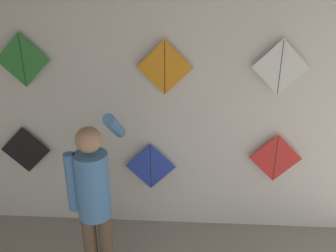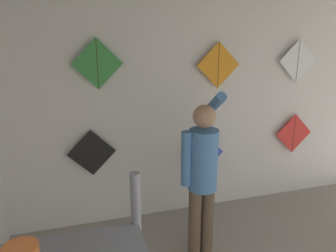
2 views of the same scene
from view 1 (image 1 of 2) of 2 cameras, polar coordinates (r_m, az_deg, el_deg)
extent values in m
cube|color=silver|center=(3.69, -2.35, 3.52)|extent=(5.30, 0.06, 2.80)
cylinder|color=brown|center=(3.48, -11.63, -18.10)|extent=(0.12, 0.12, 0.75)
cylinder|color=brown|center=(3.45, -9.35, -18.26)|extent=(0.12, 0.12, 0.75)
cylinder|color=#4C7FB7|center=(3.07, -11.40, -8.90)|extent=(0.27, 0.27, 0.57)
sphere|color=tan|center=(2.88, -12.03, -2.06)|extent=(0.20, 0.20, 0.20)
cylinder|color=#4C7FB7|center=(3.09, -14.40, -8.28)|extent=(0.09, 0.09, 0.50)
cylinder|color=#4C7FB7|center=(3.02, -8.10, -0.06)|extent=(0.09, 0.47, 0.37)
cube|color=black|center=(4.15, -20.87, -3.42)|extent=(0.52, 0.01, 0.52)
cylinder|color=black|center=(4.15, -20.88, -3.43)|extent=(0.01, 0.01, 0.50)
cube|color=blue|center=(3.89, -2.67, -6.18)|extent=(0.52, 0.01, 0.52)
cylinder|color=black|center=(3.89, -2.68, -6.20)|extent=(0.01, 0.01, 0.50)
cube|color=red|center=(3.91, 16.06, -4.73)|extent=(0.52, 0.01, 0.52)
cylinder|color=black|center=(3.91, 16.06, -4.75)|extent=(0.01, 0.01, 0.50)
cube|color=#338C38|center=(3.80, -21.31, 9.34)|extent=(0.52, 0.01, 0.52)
cylinder|color=black|center=(3.80, -21.32, 9.33)|extent=(0.01, 0.01, 0.50)
cube|color=orange|center=(3.48, -0.51, 8.88)|extent=(0.52, 0.01, 0.52)
cylinder|color=black|center=(3.48, -0.51, 8.87)|extent=(0.01, 0.01, 0.50)
cube|color=white|center=(3.57, 16.77, 8.57)|extent=(0.52, 0.01, 0.52)
cylinder|color=black|center=(3.57, 16.78, 8.56)|extent=(0.01, 0.01, 0.50)
camera|label=2|loc=(1.90, -81.87, -12.76)|focal=35.00mm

